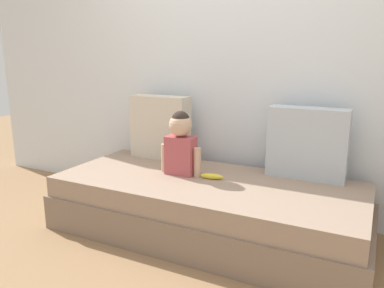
{
  "coord_description": "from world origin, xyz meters",
  "views": [
    {
      "loc": [
        1.05,
        -2.32,
        1.27
      ],
      "look_at": [
        -0.12,
        0.0,
        0.65
      ],
      "focal_mm": 35.52,
      "sensor_mm": 36.0,
      "label": 1
    }
  ],
  "objects_px": {
    "throw_pillow_right": "(307,143)",
    "banana": "(212,176)",
    "couch": "(207,207)",
    "toddler": "(181,142)",
    "throw_pillow_left": "(160,127)"
  },
  "relations": [
    {
      "from": "throw_pillow_right",
      "to": "toddler",
      "type": "relative_size",
      "value": 1.16
    },
    {
      "from": "toddler",
      "to": "throw_pillow_right",
      "type": "bearing_deg",
      "value": 21.17
    },
    {
      "from": "couch",
      "to": "toddler",
      "type": "height_order",
      "value": "toddler"
    },
    {
      "from": "banana",
      "to": "couch",
      "type": "bearing_deg",
      "value": -117.88
    },
    {
      "from": "couch",
      "to": "throw_pillow_left",
      "type": "relative_size",
      "value": 4.18
    },
    {
      "from": "throw_pillow_right",
      "to": "throw_pillow_left",
      "type": "bearing_deg",
      "value": 180.0
    },
    {
      "from": "throw_pillow_right",
      "to": "banana",
      "type": "xyz_separation_m",
      "value": [
        -0.58,
        -0.33,
        -0.23
      ]
    },
    {
      "from": "couch",
      "to": "banana",
      "type": "distance_m",
      "value": 0.23
    },
    {
      "from": "throw_pillow_right",
      "to": "banana",
      "type": "relative_size",
      "value": 3.21
    },
    {
      "from": "couch",
      "to": "throw_pillow_left",
      "type": "bearing_deg",
      "value": 148.43
    },
    {
      "from": "throw_pillow_right",
      "to": "banana",
      "type": "distance_m",
      "value": 0.71
    },
    {
      "from": "couch",
      "to": "toddler",
      "type": "bearing_deg",
      "value": 168.51
    },
    {
      "from": "throw_pillow_left",
      "to": "banana",
      "type": "bearing_deg",
      "value": -27.9
    },
    {
      "from": "throw_pillow_right",
      "to": "toddler",
      "type": "bearing_deg",
      "value": -158.83
    },
    {
      "from": "throw_pillow_left",
      "to": "toddler",
      "type": "xyz_separation_m",
      "value": [
        0.37,
        -0.33,
        -0.02
      ]
    }
  ]
}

